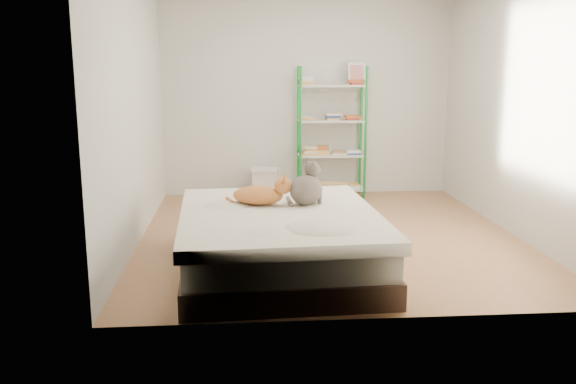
{
  "coord_description": "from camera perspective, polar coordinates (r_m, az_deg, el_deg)",
  "views": [
    {
      "loc": [
        -0.9,
        -5.98,
        1.73
      ],
      "look_at": [
        -0.48,
        -0.75,
        0.62
      ],
      "focal_mm": 38.0,
      "sensor_mm": 36.0,
      "label": 1
    }
  ],
  "objects": [
    {
      "name": "shelf_unit",
      "position": [
        8.01,
        4.13,
        5.19
      ],
      "size": [
        0.88,
        0.36,
        1.74
      ],
      "color": "green",
      "rests_on": "ground"
    },
    {
      "name": "white_bin",
      "position": [
        7.96,
        -2.12,
        0.85
      ],
      "size": [
        0.38,
        0.35,
        0.39
      ],
      "rotation": [
        0.0,
        0.0,
        -0.16
      ],
      "color": "silver",
      "rests_on": "ground"
    },
    {
      "name": "bed",
      "position": [
        5.16,
        -0.85,
        -4.62
      ],
      "size": [
        1.72,
        2.11,
        0.52
      ],
      "rotation": [
        0.0,
        0.0,
        0.05
      ],
      "color": "#43281F",
      "rests_on": "ground"
    },
    {
      "name": "room",
      "position": [
        6.07,
        3.99,
        7.85
      ],
      "size": [
        3.81,
        4.21,
        2.61
      ],
      "color": "#B57D54",
      "rests_on": "ground"
    },
    {
      "name": "grey_cat",
      "position": [
        5.29,
        1.72,
        0.84
      ],
      "size": [
        0.44,
        0.42,
        0.38
      ],
      "primitive_type": null,
      "rotation": [
        0.0,
        0.0,
        2.17
      ],
      "color": "#6F5E55",
      "rests_on": "bed"
    },
    {
      "name": "cardboard_box",
      "position": [
        7.21,
        3.64,
        -0.57
      ],
      "size": [
        0.55,
        0.54,
        0.39
      ],
      "rotation": [
        0.0,
        0.0,
        -0.2
      ],
      "color": "#AA874C",
      "rests_on": "ground"
    },
    {
      "name": "orange_cat",
      "position": [
        5.31,
        -2.83,
        -0.08
      ],
      "size": [
        0.57,
        0.39,
        0.21
      ],
      "primitive_type": null,
      "rotation": [
        0.0,
        0.0,
        -0.22
      ],
      "color": "#E06C3F",
      "rests_on": "bed"
    }
  ]
}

